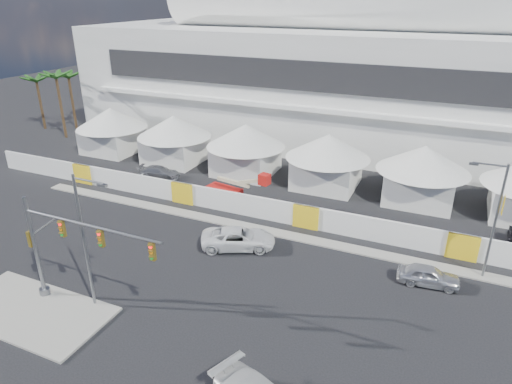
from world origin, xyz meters
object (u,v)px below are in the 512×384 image
at_px(streetlight_median, 86,234).
at_px(traffic_mast, 61,249).
at_px(streetlight_curb, 494,214).
at_px(lot_car_c, 159,172).
at_px(sedan_silver, 428,276).
at_px(pickup_curb, 238,238).
at_px(boom_lift, 230,190).

bearing_deg(streetlight_median, traffic_mast, -161.18).
height_order(traffic_mast, streetlight_curb, streetlight_curb).
bearing_deg(lot_car_c, streetlight_curb, -114.39).
xyz_separation_m(sedan_silver, streetlight_median, (-18.72, -10.86, 4.45)).
bearing_deg(streetlight_curb, lot_car_c, 168.48).
xyz_separation_m(streetlight_median, streetlight_curb, (21.95, 13.30, -0.29)).
bearing_deg(lot_car_c, traffic_mast, -172.66).
relative_size(lot_car_c, streetlight_curb, 0.52).
xyz_separation_m(pickup_curb, streetlight_curb, (17.03, 3.23, 4.06)).
bearing_deg(lot_car_c, sedan_silver, -120.36).
bearing_deg(traffic_mast, sedan_silver, 29.29).
distance_m(lot_car_c, boom_lift, 9.51).
distance_m(traffic_mast, streetlight_median, 2.06).
bearing_deg(sedan_silver, pickup_curb, 87.05).
height_order(pickup_curb, traffic_mast, traffic_mast).
relative_size(pickup_curb, boom_lift, 0.82).
bearing_deg(boom_lift, streetlight_median, -80.56).
xyz_separation_m(lot_car_c, streetlight_curb, (31.02, -6.32, 4.21)).
xyz_separation_m(traffic_mast, boom_lift, (1.91, 18.39, -3.11)).
relative_size(traffic_mast, boom_lift, 1.45).
height_order(lot_car_c, streetlight_curb, streetlight_curb).
height_order(sedan_silver, streetlight_median, streetlight_median).
bearing_deg(streetlight_median, streetlight_curb, 31.22).
height_order(traffic_mast, boom_lift, traffic_mast).
height_order(sedan_silver, lot_car_c, sedan_silver).
bearing_deg(sedan_silver, streetlight_curb, -59.18).
relative_size(pickup_curb, lot_car_c, 1.30).
xyz_separation_m(pickup_curb, lot_car_c, (-13.99, 9.55, -0.15)).
distance_m(sedan_silver, streetlight_median, 22.10).
xyz_separation_m(pickup_curb, traffic_mast, (-6.56, -10.63, 3.25)).
distance_m(lot_car_c, streetlight_curb, 31.93).
height_order(streetlight_median, streetlight_curb, streetlight_median).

